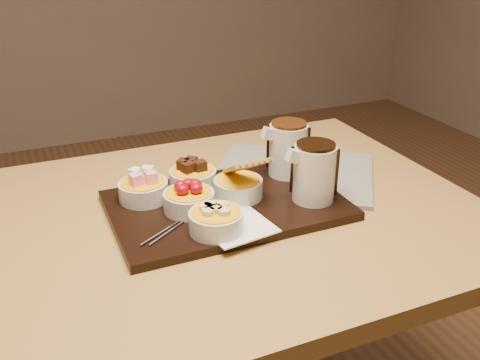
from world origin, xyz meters
name	(u,v)px	position (x,y,z in m)	size (l,w,h in m)	color
dining_table	(187,260)	(0.00, 0.00, 0.65)	(1.20, 0.80, 0.75)	#A9803F
serving_board	(226,205)	(0.09, 0.00, 0.76)	(0.46, 0.30, 0.02)	black
napkin	(237,226)	(0.07, -0.10, 0.77)	(0.12, 0.12, 0.00)	white
bowl_marshmallows	(144,191)	(-0.06, 0.08, 0.79)	(0.10, 0.10, 0.04)	beige
bowl_cake	(193,179)	(0.05, 0.09, 0.79)	(0.10, 0.10, 0.04)	beige
bowl_strawberries	(189,201)	(0.01, 0.00, 0.79)	(0.10, 0.10, 0.04)	beige
bowl_biscotti	(238,188)	(0.12, 0.01, 0.79)	(0.10, 0.10, 0.04)	beige
bowl_bananas	(216,222)	(0.03, -0.10, 0.79)	(0.10, 0.10, 0.04)	beige
pitcher_dark_chocolate	(314,173)	(0.25, -0.06, 0.83)	(0.08, 0.08, 0.12)	silver
pitcher_milk_chocolate	(288,150)	(0.26, 0.07, 0.83)	(0.08, 0.08, 0.12)	silver
fondue_skewers	(188,215)	(0.00, -0.03, 0.77)	(0.26, 0.03, 0.01)	silver
newspaper	(294,173)	(0.29, 0.09, 0.76)	(0.35, 0.28, 0.01)	beige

